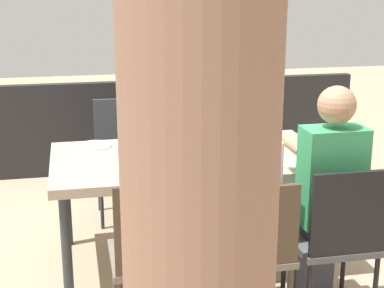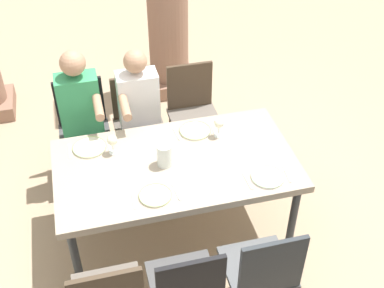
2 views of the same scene
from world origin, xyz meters
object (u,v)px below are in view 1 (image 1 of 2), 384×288
at_px(stone_column_centre, 199,178).
at_px(chair_west_south, 242,142).
at_px(dining_table, 190,164).
at_px(plate_1, 210,140).
at_px(diner_woman_green, 242,204).
at_px(water_pitcher, 202,143).
at_px(chair_east_south, 122,152).
at_px(wine_glass_2, 132,151).
at_px(chair_west_north, 337,235).
at_px(chair_mid_south, 184,149).
at_px(diner_man_white, 325,193).
at_px(plate_2, 162,172).
at_px(chair_east_north, 155,251).
at_px(chair_mid_north, 251,247).
at_px(wine_glass_0, 264,143).
at_px(plate_3, 94,146).
at_px(plate_0, 294,163).

bearing_deg(stone_column_centre, chair_west_south, -108.67).
relative_size(dining_table, plate_1, 7.78).
xyz_separation_m(diner_woman_green, water_pitcher, (0.06, -0.72, 0.15)).
bearing_deg(chair_east_south, wine_glass_2, 88.41).
height_order(chair_west_north, chair_mid_south, chair_west_north).
distance_m(diner_man_white, water_pitcher, 0.92).
bearing_deg(chair_west_south, stone_column_centre, 71.33).
distance_m(chair_mid_south, diner_man_white, 1.73).
height_order(stone_column_centre, water_pitcher, stone_column_centre).
bearing_deg(wine_glass_2, diner_woman_green, 137.26).
xyz_separation_m(diner_man_white, plate_2, (0.86, -0.41, 0.05)).
height_order(chair_east_north, plate_2, chair_east_north).
height_order(chair_mid_north, chair_east_south, chair_east_south).
height_order(chair_east_south, diner_woman_green, diner_woman_green).
bearing_deg(chair_west_south, wine_glass_0, 80.21).
xyz_separation_m(chair_west_north, wine_glass_2, (1.02, -0.69, 0.33)).
bearing_deg(wine_glass_0, plate_2, 8.74).
bearing_deg(diner_man_white, diner_woman_green, -1.53).
xyz_separation_m(dining_table, chair_east_north, (0.37, 0.91, -0.14)).
height_order(chair_west_south, wine_glass_0, chair_west_south).
height_order(dining_table, chair_east_north, chair_east_north).
relative_size(chair_west_north, chair_mid_south, 1.02).
bearing_deg(wine_glass_0, dining_table, -27.15).
height_order(dining_table, wine_glass_2, wine_glass_2).
distance_m(chair_mid_north, diner_woman_green, 0.25).
bearing_deg(plate_3, wine_glass_0, 152.06).
relative_size(stone_column_centre, water_pitcher, 15.58).
xyz_separation_m(chair_mid_south, plate_3, (0.74, 0.59, 0.24)).
xyz_separation_m(chair_mid_south, wine_glass_0, (-0.29, 1.14, 0.35)).
bearing_deg(chair_mid_south, chair_west_north, 104.87).
distance_m(plate_0, water_pitcher, 0.61).
bearing_deg(chair_east_south, plate_1, 133.52).
xyz_separation_m(chair_east_south, plate_3, (0.24, 0.59, 0.23)).
bearing_deg(chair_west_south, wine_glass_2, 48.05).
relative_size(chair_mid_south, diner_man_white, 0.69).
relative_size(chair_west_north, water_pitcher, 5.27).
height_order(chair_mid_south, plate_3, chair_mid_south).
bearing_deg(chair_mid_north, dining_table, -81.16).
bearing_deg(chair_east_south, chair_west_north, 118.47).
relative_size(dining_table, wine_glass_2, 10.95).
bearing_deg(plate_3, plate_1, 178.75).
bearing_deg(plate_1, plate_2, 54.80).
bearing_deg(wine_glass_2, chair_mid_south, -115.33).
height_order(chair_west_south, diner_woman_green, diner_woman_green).
relative_size(chair_west_north, chair_west_south, 0.97).
height_order(plate_0, plate_1, same).
height_order(dining_table, water_pitcher, water_pitcher).
relative_size(dining_table, chair_west_south, 1.86).
xyz_separation_m(dining_table, water_pitcher, (-0.08, 0.00, 0.14)).
bearing_deg(plate_1, dining_table, 55.51).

